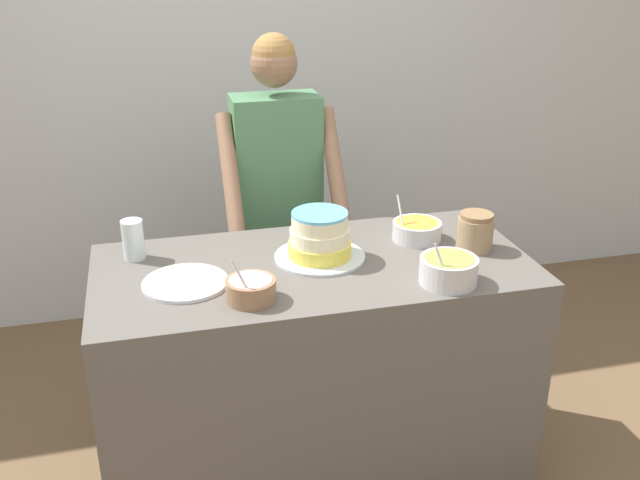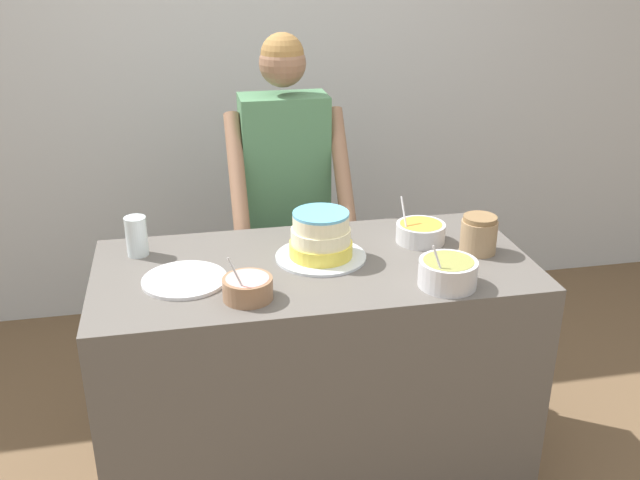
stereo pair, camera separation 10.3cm
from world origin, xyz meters
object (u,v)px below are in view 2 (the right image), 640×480
at_px(ceramic_plate, 185,280).
at_px(stoneware_jar, 479,234).
at_px(frosting_bowl_olive, 448,272).
at_px(person_baker, 285,183).
at_px(frosting_bowl_pink, 248,287).
at_px(cake, 321,238).
at_px(drinking_glass, 137,236).
at_px(frosting_bowl_orange, 420,232).

height_order(ceramic_plate, stoneware_jar, stoneware_jar).
bearing_deg(frosting_bowl_olive, person_baker, 112.16).
height_order(frosting_bowl_pink, ceramic_plate, frosting_bowl_pink).
distance_m(person_baker, cake, 0.64).
distance_m(frosting_bowl_pink, drinking_glass, 0.53).
bearing_deg(frosting_bowl_olive, drinking_glass, 155.70).
bearing_deg(person_baker, frosting_bowl_olive, -67.84).
bearing_deg(frosting_bowl_olive, ceramic_plate, 166.68).
bearing_deg(frosting_bowl_olive, cake, 140.93).
height_order(drinking_glass, ceramic_plate, drinking_glass).
xyz_separation_m(drinking_glass, ceramic_plate, (0.15, -0.24, -0.06)).
relative_size(cake, frosting_bowl_olive, 1.69).
distance_m(ceramic_plate, stoneware_jar, 1.02).
xyz_separation_m(cake, stoneware_jar, (0.55, -0.06, -0.01)).
bearing_deg(frosting_bowl_orange, ceramic_plate, -169.26).
bearing_deg(frosting_bowl_pink, frosting_bowl_olive, -3.45).
relative_size(person_baker, frosting_bowl_pink, 9.92).
bearing_deg(ceramic_plate, stoneware_jar, 1.87).
height_order(cake, frosting_bowl_olive, cake).
bearing_deg(drinking_glass, ceramic_plate, -58.05).
relative_size(person_baker, frosting_bowl_olive, 8.40).
xyz_separation_m(person_baker, frosting_bowl_pink, (-0.25, -0.88, -0.02)).
bearing_deg(person_baker, stoneware_jar, -50.41).
height_order(cake, frosting_bowl_orange, cake).
bearing_deg(stoneware_jar, cake, 173.94).
bearing_deg(person_baker, frosting_bowl_pink, -106.06).
xyz_separation_m(cake, ceramic_plate, (-0.47, -0.09, -0.07)).
distance_m(drinking_glass, stoneware_jar, 1.19).
xyz_separation_m(person_baker, ceramic_plate, (-0.44, -0.73, -0.06)).
height_order(frosting_bowl_orange, stoneware_jar, frosting_bowl_orange).
bearing_deg(drinking_glass, stoneware_jar, -10.24).
height_order(frosting_bowl_olive, ceramic_plate, frosting_bowl_olive).
relative_size(frosting_bowl_olive, frosting_bowl_orange, 1.05).
bearing_deg(ceramic_plate, person_baker, 58.71).
relative_size(cake, frosting_bowl_pink, 1.99).
bearing_deg(stoneware_jar, drinking_glass, 169.76).
height_order(person_baker, cake, person_baker).
relative_size(frosting_bowl_orange, drinking_glass, 1.27).
bearing_deg(frosting_bowl_olive, stoneware_jar, 48.75).
distance_m(cake, ceramic_plate, 0.48).
xyz_separation_m(frosting_bowl_olive, drinking_glass, (-0.97, 0.44, 0.02)).
relative_size(drinking_glass, ceramic_plate, 0.51).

